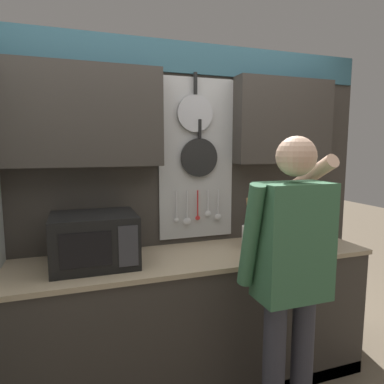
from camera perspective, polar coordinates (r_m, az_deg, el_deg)
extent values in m
plane|color=#756651|center=(2.70, 0.82, -29.09)|extent=(14.00, 14.00, 0.00)
cube|color=#38332D|center=(2.46, 0.84, -20.83)|extent=(2.30, 0.57, 0.88)
cube|color=tan|center=(2.28, 0.87, -10.71)|extent=(2.33, 0.60, 0.03)
cube|color=#38332D|center=(2.50, -1.52, -2.84)|extent=(2.90, 0.04, 2.32)
cube|color=#2D5666|center=(2.50, -1.38, 21.52)|extent=(2.86, 0.02, 0.21)
cube|color=#38332D|center=(2.25, -17.53, 11.99)|extent=(0.97, 0.16, 0.62)
cube|color=#38332D|center=(2.71, 15.00, 11.28)|extent=(0.78, 0.16, 0.62)
cube|color=#B2B2B2|center=(2.46, 0.77, 5.45)|extent=(0.56, 0.01, 1.14)
cylinder|color=#B7B7BC|center=(2.44, 0.52, 12.97)|extent=(0.26, 0.02, 0.26)
cube|color=black|center=(2.46, 0.58, 17.67)|extent=(0.02, 0.02, 0.15)
cylinder|color=black|center=(2.44, 1.22, 5.75)|extent=(0.27, 0.02, 0.27)
cube|color=black|center=(2.44, 1.28, 10.50)|extent=(0.02, 0.02, 0.13)
cylinder|color=silver|center=(2.42, -2.62, -2.16)|extent=(0.01, 0.01, 0.20)
ellipsoid|color=silver|center=(2.44, -2.60, -4.69)|extent=(0.04, 0.01, 0.03)
cylinder|color=silver|center=(2.45, -0.81, -2.16)|extent=(0.01, 0.01, 0.20)
ellipsoid|color=silver|center=(2.47, -0.81, -4.90)|extent=(0.06, 0.01, 0.05)
cylinder|color=red|center=(2.47, 0.96, -1.92)|extent=(0.01, 0.01, 0.19)
ellipsoid|color=red|center=(2.49, 0.95, -4.35)|extent=(0.04, 0.01, 0.03)
cylinder|color=silver|center=(2.50, 2.69, -1.46)|extent=(0.01, 0.01, 0.16)
ellipsoid|color=silver|center=(2.51, 2.68, -3.59)|extent=(0.05, 0.01, 0.04)
cylinder|color=silver|center=(2.53, 4.38, -1.69)|extent=(0.01, 0.01, 0.19)
ellipsoid|color=silver|center=(2.55, 4.36, -4.15)|extent=(0.05, 0.01, 0.05)
cube|color=black|center=(2.13, -15.97, -7.63)|extent=(0.49, 0.40, 0.31)
cube|color=black|center=(1.93, -17.25, -9.23)|extent=(0.27, 0.01, 0.19)
cube|color=#333338|center=(1.95, -10.55, -8.86)|extent=(0.11, 0.01, 0.23)
cube|color=brown|center=(2.54, 14.46, -6.25)|extent=(0.11, 0.15, 0.21)
cylinder|color=black|center=(2.46, 14.32, -3.18)|extent=(0.02, 0.03, 0.09)
cylinder|color=black|center=(2.47, 14.66, -3.34)|extent=(0.02, 0.03, 0.07)
cylinder|color=black|center=(2.48, 15.00, -3.28)|extent=(0.02, 0.03, 0.07)
cylinder|color=black|center=(2.49, 15.33, -3.29)|extent=(0.02, 0.03, 0.07)
cylinder|color=black|center=(2.50, 15.66, -3.43)|extent=(0.02, 0.03, 0.05)
cylinder|color=white|center=(2.42, 9.61, -7.42)|extent=(0.11, 0.11, 0.16)
cylinder|color=silver|center=(2.39, 9.69, -4.38)|extent=(0.04, 0.02, 0.29)
cylinder|color=tan|center=(2.41, 9.84, -5.15)|extent=(0.02, 0.03, 0.23)
cylinder|color=black|center=(2.43, 9.76, -5.15)|extent=(0.02, 0.05, 0.22)
cylinder|color=tan|center=(2.40, 9.63, -4.86)|extent=(0.02, 0.03, 0.25)
cylinder|color=tan|center=(2.41, 9.41, -4.37)|extent=(0.03, 0.03, 0.29)
cylinder|color=silver|center=(2.42, 10.00, -5.09)|extent=(0.04, 0.04, 0.23)
cylinder|color=#383842|center=(2.12, 13.43, -27.17)|extent=(0.12, 0.12, 0.82)
cylinder|color=#383842|center=(2.21, 17.81, -25.78)|extent=(0.12, 0.12, 0.82)
cube|color=#3D704C|center=(1.86, 16.46, -7.89)|extent=(0.38, 0.22, 0.61)
sphere|color=#DBAD8E|center=(1.80, 16.98, 5.70)|extent=(0.20, 0.20, 0.20)
cylinder|color=#3D704C|center=(1.76, 9.78, -7.25)|extent=(0.08, 0.19, 0.55)
cylinder|color=#DBAD8E|center=(2.14, 18.05, 1.81)|extent=(0.08, 0.52, 0.33)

